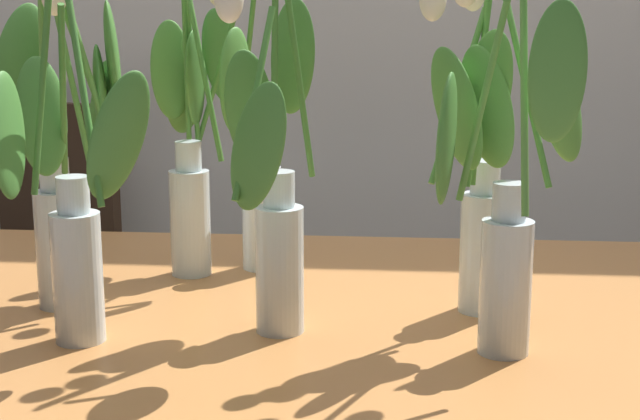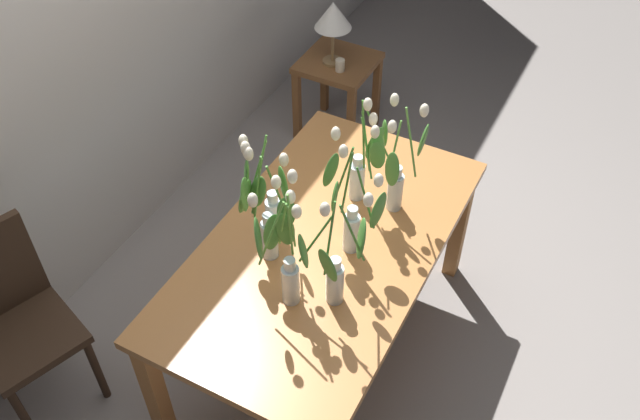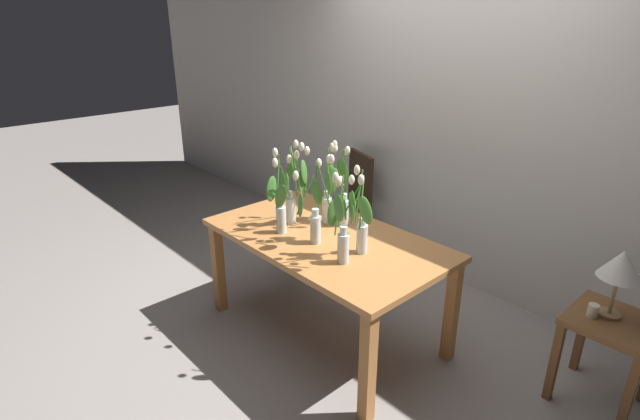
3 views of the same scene
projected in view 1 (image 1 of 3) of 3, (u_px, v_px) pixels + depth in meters
dining_table at (275, 361)px, 1.47m from camera, size 1.60×0.90×0.74m
tulip_vase_0 at (71, 150)px, 1.43m from camera, size 0.23×0.17×0.58m
tulip_vase_1 at (68, 197)px, 1.26m from camera, size 0.26×0.25×0.56m
tulip_vase_2 at (275, 185)px, 1.30m from camera, size 0.15×0.28×0.57m
tulip_vase_3 at (193, 150)px, 1.59m from camera, size 0.19×0.18×0.55m
tulip_vase_4 at (504, 218)px, 1.20m from camera, size 0.18×0.14×0.57m
tulip_vase_5 at (245, 159)px, 1.63m from camera, size 0.17×0.17×0.57m
tulip_vase_6 at (488, 166)px, 1.33m from camera, size 0.25×0.18×0.56m
dining_chair at (36, 254)px, 2.58m from camera, size 0.51×0.51×0.93m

